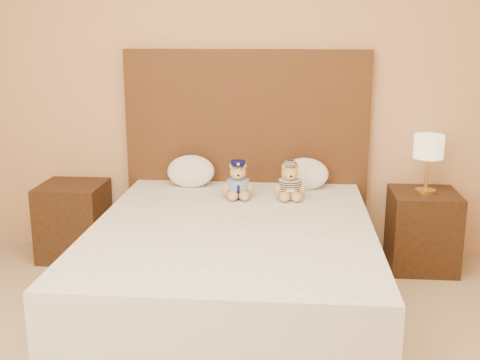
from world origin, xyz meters
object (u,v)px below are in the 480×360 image
at_px(lamp, 429,150).
at_px(pillow_left, 191,170).
at_px(teddy_police, 238,180).
at_px(nightstand_left, 74,221).
at_px(bed, 233,268).
at_px(teddy_prisoner, 290,181).
at_px(pillow_right, 305,172).
at_px(nightstand_right, 422,230).

distance_m(lamp, pillow_left, 1.64).
xyz_separation_m(lamp, teddy_police, (-1.27, -0.25, -0.17)).
xyz_separation_m(nightstand_left, pillow_left, (0.87, 0.03, 0.39)).
distance_m(bed, nightstand_left, 1.48).
distance_m(lamp, teddy_prisoner, 0.98).
height_order(nightstand_left, pillow_right, pillow_right).
xyz_separation_m(bed, pillow_right, (0.43, 0.83, 0.39)).
bearing_deg(teddy_police, pillow_left, 134.13).
relative_size(nightstand_left, pillow_left, 1.64).
bearing_deg(pillow_right, teddy_police, -147.45).
distance_m(bed, teddy_prisoner, 0.75).
height_order(lamp, pillow_left, lamp).
xyz_separation_m(nightstand_right, teddy_police, (-1.27, -0.25, 0.40)).
bearing_deg(lamp, nightstand_left, 180.00).
relative_size(teddy_police, pillow_left, 0.74).
xyz_separation_m(pillow_left, pillow_right, (0.81, 0.00, -0.00)).
bearing_deg(teddy_prisoner, nightstand_right, 10.82).
relative_size(nightstand_left, nightstand_right, 1.00).
distance_m(lamp, teddy_police, 1.31).
relative_size(nightstand_right, pillow_right, 1.68).
bearing_deg(pillow_right, lamp, -2.08).
bearing_deg(pillow_left, pillow_right, 0.00).
bearing_deg(teddy_prisoner, lamp, 10.82).
xyz_separation_m(nightstand_left, lamp, (2.50, 0.00, 0.57)).
height_order(bed, lamp, lamp).
bearing_deg(teddy_police, lamp, 3.49).
bearing_deg(pillow_left, bed, -65.34).
height_order(nightstand_left, teddy_prisoner, teddy_prisoner).
height_order(bed, nightstand_left, same).
relative_size(teddy_prisoner, pillow_right, 0.74).
bearing_deg(bed, teddy_police, 92.00).
xyz_separation_m(lamp, pillow_left, (-1.63, 0.03, -0.18)).
height_order(nightstand_right, teddy_prisoner, teddy_prisoner).
xyz_separation_m(bed, teddy_police, (-0.02, 0.55, 0.40)).
bearing_deg(pillow_left, teddy_prisoner, -21.67).
xyz_separation_m(teddy_police, pillow_left, (-0.36, 0.28, -0.01)).
distance_m(bed, teddy_police, 0.68).
distance_m(pillow_left, pillow_right, 0.81).
bearing_deg(nightstand_right, lamp, 180.00).
bearing_deg(teddy_police, nightstand_right, 3.49).
relative_size(bed, lamp, 5.00).
xyz_separation_m(nightstand_left, nightstand_right, (2.50, 0.00, 0.00)).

